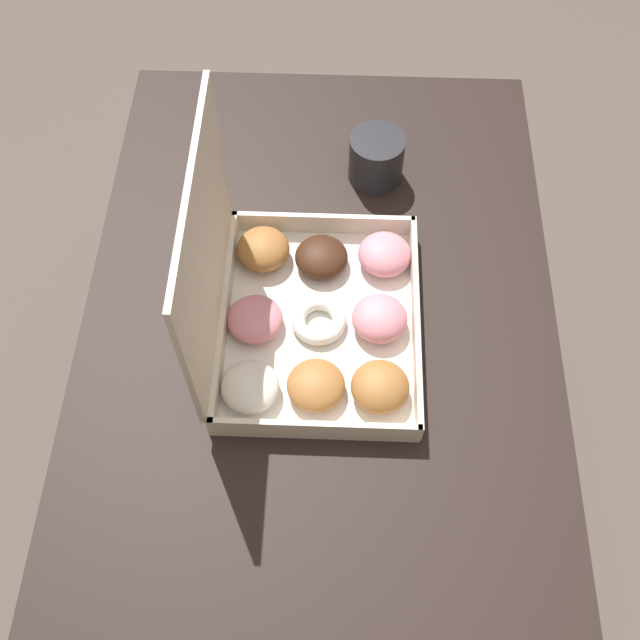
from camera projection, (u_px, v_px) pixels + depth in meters
ground_plane at (319, 493)px, 1.73m from camera, size 8.00×8.00×0.00m
dining_table at (319, 372)px, 1.19m from camera, size 1.10×0.70×0.74m
donut_box at (301, 307)px, 1.05m from camera, size 0.35×0.29×0.32m
coffee_mug at (376, 157)px, 1.21m from camera, size 0.09×0.09×0.08m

